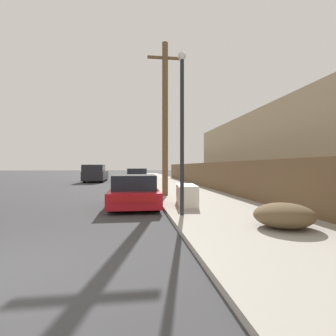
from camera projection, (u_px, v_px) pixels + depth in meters
name	position (u px, v px, depth m)	size (l,w,h in m)	color
sidewalk_curb	(164.00, 181.00, 27.57)	(4.20, 63.00, 0.12)	#9E998E
discarded_fridge	(187.00, 195.00, 10.05)	(0.88, 1.90, 0.79)	silver
parked_sports_car_red	(134.00, 192.00, 10.46)	(1.88, 4.27, 1.26)	red
car_parked_mid	(136.00, 177.00, 22.89)	(2.02, 4.56, 1.42)	silver
car_parked_far	(135.00, 175.00, 29.80)	(1.89, 4.45, 1.37)	gray
pickup_truck	(95.00, 173.00, 27.17)	(2.09, 5.84, 1.77)	#232328
utility_pole	(165.00, 117.00, 13.37)	(1.80, 0.30, 7.80)	brown
street_lamp	(182.00, 121.00, 7.92)	(0.26, 0.26, 4.95)	#232326
brush_pile	(284.00, 215.00, 6.30)	(1.43, 1.35, 0.59)	brown
wooden_fence	(202.00, 175.00, 19.73)	(0.08, 31.17, 1.74)	brown
building_right_house	(302.00, 151.00, 16.20)	(6.00, 23.66, 5.08)	tan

